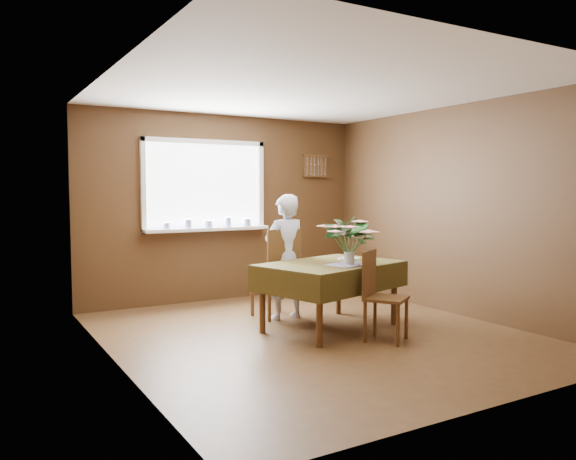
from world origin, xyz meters
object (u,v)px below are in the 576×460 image
dining_table (330,271)px  chair_near (379,291)px  chair_far (279,270)px  seated_woman (285,257)px  flower_bouquet (349,235)px

dining_table → chair_near: chair_near is taller
dining_table → chair_near: 0.65m
chair_far → chair_near: 1.39m
chair_near → seated_woman: 1.33m
seated_woman → flower_bouquet: size_ratio=2.60×
seated_woman → chair_far: bearing=-56.2°
dining_table → chair_far: 0.76m
chair_far → flower_bouquet: bearing=104.8°
chair_far → chair_near: (0.39, -1.33, -0.07)m
dining_table → seated_woman: (-0.18, 0.65, 0.09)m
dining_table → seated_woman: size_ratio=1.17×
chair_far → flower_bouquet: size_ratio=1.89×
chair_near → seated_woman: (-0.34, 1.27, 0.23)m
flower_bouquet → chair_far: bearing=108.1°
chair_far → chair_near: size_ratio=1.17×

